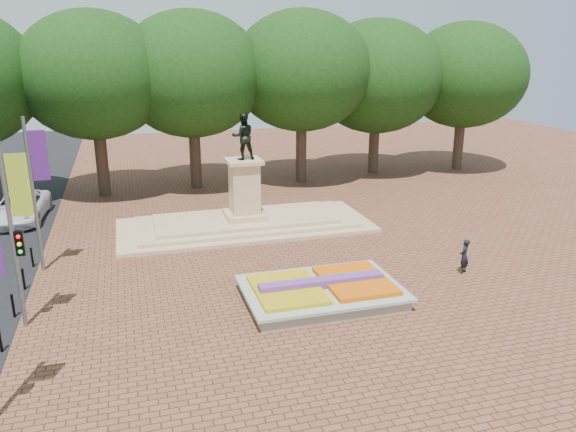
# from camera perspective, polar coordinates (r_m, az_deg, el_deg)

# --- Properties ---
(ground) EXTENTS (90.00, 90.00, 0.00)m
(ground) POSITION_cam_1_polar(r_m,az_deg,el_deg) (24.51, -0.38, -6.81)
(ground) COLOR brown
(ground) RESTS_ON ground
(flower_bed) EXTENTS (6.30, 4.30, 0.91)m
(flower_bed) POSITION_cam_1_polar(r_m,az_deg,el_deg) (22.91, 3.50, -7.60)
(flower_bed) COLOR gray
(flower_bed) RESTS_ON ground
(monument) EXTENTS (14.00, 6.00, 6.40)m
(monument) POSITION_cam_1_polar(r_m,az_deg,el_deg) (31.50, -4.39, 0.37)
(monument) COLOR tan
(monument) RESTS_ON ground
(tree_row_back) EXTENTS (44.80, 8.80, 10.43)m
(tree_row_back) POSITION_cam_1_polar(r_m,az_deg,el_deg) (40.56, -4.32, 12.47)
(tree_row_back) COLOR #3A2A20
(tree_row_back) RESTS_ON ground
(banner_poles) EXTENTS (0.88, 11.17, 7.00)m
(banner_poles) POSITION_cam_1_polar(r_m,az_deg,el_deg) (21.48, -26.14, -1.10)
(banner_poles) COLOR slate
(banner_poles) RESTS_ON ground
(bollard_row) EXTENTS (0.12, 13.12, 0.98)m
(bollard_row) POSITION_cam_1_polar(r_m,az_deg,el_deg) (22.61, -26.67, -9.47)
(bollard_row) COLOR black
(bollard_row) RESTS_ON ground
(van) EXTENTS (3.03, 5.93, 1.60)m
(van) POSITION_cam_1_polar(r_m,az_deg,el_deg) (36.22, -25.58, 0.80)
(van) COLOR silver
(van) RESTS_ON ground
(pedestrian) EXTENTS (0.70, 0.65, 1.60)m
(pedestrian) POSITION_cam_1_polar(r_m,az_deg,el_deg) (26.47, 17.47, -3.91)
(pedestrian) COLOR black
(pedestrian) RESTS_ON ground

